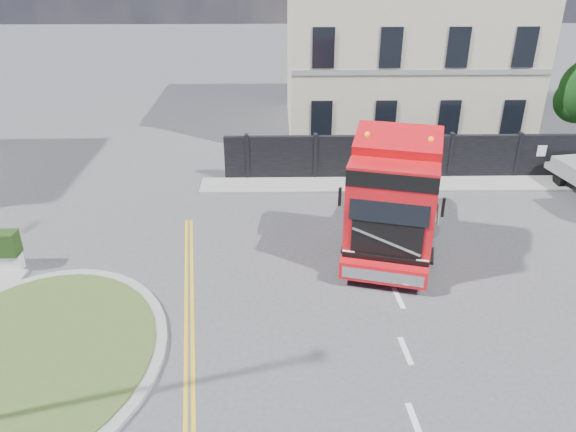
{
  "coord_description": "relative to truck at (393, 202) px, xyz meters",
  "views": [
    {
      "loc": [
        -0.64,
        -14.35,
        9.71
      ],
      "look_at": [
        -0.34,
        1.59,
        1.8
      ],
      "focal_mm": 35.0,
      "sensor_mm": 36.0,
      "label": 1
    }
  ],
  "objects": [
    {
      "name": "truck",
      "position": [
        0.0,
        0.0,
        0.0
      ],
      "size": [
        4.43,
        7.56,
        4.26
      ],
      "rotation": [
        0.0,
        0.0,
        -0.27
      ],
      "color": "black",
      "rests_on": "ground"
    },
    {
      "name": "georgian_building",
      "position": [
        2.85,
        14.15,
        3.86
      ],
      "size": [
        12.3,
        10.3,
        12.8
      ],
      "color": "beige",
      "rests_on": "ground"
    },
    {
      "name": "hoarding_fence",
      "position": [
        3.4,
        6.65,
        -0.91
      ],
      "size": [
        18.8,
        0.25,
        2.0
      ],
      "color": "black",
      "rests_on": "ground"
    },
    {
      "name": "ground",
      "position": [
        -3.15,
        -2.35,
        -1.91
      ],
      "size": [
        120.0,
        120.0,
        0.0
      ],
      "primitive_type": "plane",
      "color": "#424244",
      "rests_on": "ground"
    },
    {
      "name": "traffic_island",
      "position": [
        -10.15,
        -5.35,
        -1.83
      ],
      "size": [
        6.8,
        6.8,
        0.17
      ],
      "color": "gray",
      "rests_on": "ground"
    },
    {
      "name": "pavement_far",
      "position": [
        2.85,
        5.75,
        -1.85
      ],
      "size": [
        20.0,
        1.6,
        0.12
      ],
      "primitive_type": "cube",
      "color": "gray",
      "rests_on": "ground"
    }
  ]
}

